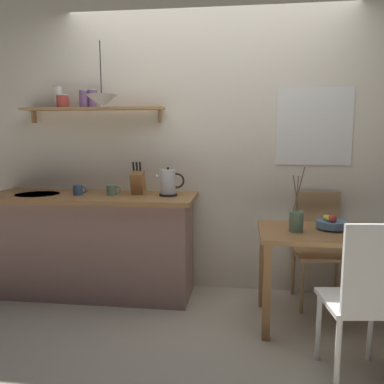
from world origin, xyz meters
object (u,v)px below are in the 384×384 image
knife_block (138,182)px  electric_kettle (169,183)px  dining_table (324,248)px  fruit_bowl (331,223)px  coffee_mug_spare (112,190)px  dining_chair_far (319,242)px  pendant_lamp (102,101)px  dining_chair_near (364,296)px  coffee_mug_by_sink (78,190)px  twig_vase (296,220)px

knife_block → electric_kettle: bearing=-9.1°
dining_table → knife_block: bearing=164.8°
knife_block → fruit_bowl: bearing=-12.7°
dining_table → fruit_bowl: size_ratio=4.19×
coffee_mug_spare → dining_chair_far: bearing=4.1°
fruit_bowl → knife_block: knife_block is taller
fruit_bowl → pendant_lamp: pendant_lamp is taller
dining_chair_far → dining_chair_near: bearing=-88.8°
dining_chair_far → coffee_mug_by_sink: (-2.06, -0.16, 0.43)m
dining_chair_near → pendant_lamp: bearing=152.1°
fruit_bowl → dining_table: bearing=-133.0°
electric_kettle → coffee_mug_spare: bearing=-176.7°
dining_chair_near → twig_vase: (-0.29, 0.67, 0.27)m
knife_block → coffee_mug_spare: size_ratio=2.28×
dining_chair_far → pendant_lamp: pendant_lamp is taller
twig_vase → electric_kettle: size_ratio=1.91×
fruit_bowl → electric_kettle: 1.34m
twig_vase → coffee_mug_spare: twig_vase is taller
dining_table → coffee_mug_spare: bearing=168.9°
dining_table → fruit_bowl: 0.19m
dining_chair_far → knife_block: size_ratio=3.26×
pendant_lamp → dining_chair_near: bearing=-27.9°
knife_block → dining_table: bearing=-15.2°
dining_chair_near → pendant_lamp: (-1.83, 0.97, 1.16)m
dining_chair_near → coffee_mug_by_sink: bearing=154.0°
dining_chair_far → knife_block: (-1.56, -0.05, 0.50)m
electric_kettle → coffee_mug_spare: electric_kettle is taller
coffee_mug_by_sink → coffee_mug_spare: size_ratio=0.94×
dining_chair_near → fruit_bowl: 0.81m
electric_kettle → coffee_mug_by_sink: bearing=-175.8°
fruit_bowl → coffee_mug_by_sink: coffee_mug_by_sink is taller
electric_kettle → coffee_mug_by_sink: size_ratio=2.08×
knife_block → coffee_mug_by_sink: bearing=-168.5°
coffee_mug_by_sink → coffee_mug_spare: (0.29, 0.03, 0.00)m
electric_kettle → fruit_bowl: bearing=-13.4°
fruit_bowl → coffee_mug_spare: size_ratio=1.80×
twig_vase → fruit_bowl: bearing=20.3°
coffee_mug_by_sink → pendant_lamp: (0.25, -0.05, 0.74)m
dining_chair_far → coffee_mug_by_sink: 2.11m
coffee_mug_spare → pendant_lamp: pendant_lamp is taller
dining_chair_far → coffee_mug_spare: bearing=-175.9°
dining_chair_near → knife_block: knife_block is taller
pendant_lamp → fruit_bowl: bearing=-6.4°
twig_vase → coffee_mug_by_sink: bearing=169.1°
fruit_bowl → coffee_mug_spare: bearing=171.1°
fruit_bowl → pendant_lamp: (-1.81, 0.20, 0.92)m
dining_chair_far → pendant_lamp: size_ratio=1.77×
twig_vase → knife_block: size_ratio=1.65×
dining_chair_far → fruit_bowl: dining_chair_far is taller
fruit_bowl → coffee_mug_spare: (-1.77, 0.28, 0.18)m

